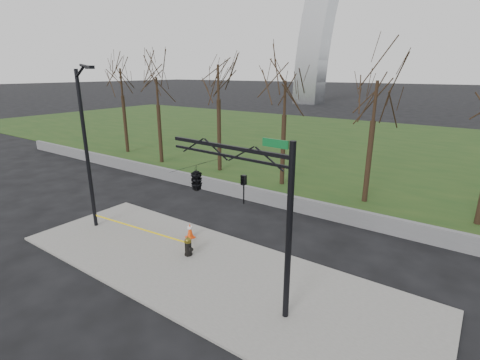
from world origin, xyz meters
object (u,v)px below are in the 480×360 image
Objects in this scene: traffic_cone at (190,230)px; traffic_signal_mast at (212,182)px; fire_hydrant at (188,247)px; street_light at (86,140)px.

traffic_signal_mast is at bearing -33.92° from traffic_cone.
fire_hydrant reaches higher than traffic_cone.
street_light is at bearing -158.95° from fire_hydrant.
fire_hydrant is 4.36m from traffic_signal_mast.
traffic_signal_mast is at bearing 12.35° from street_light.
street_light is (-5.97, -0.55, 4.19)m from fire_hydrant.
traffic_signal_mast is at bearing -7.02° from fire_hydrant.
traffic_signal_mast is (3.32, -2.24, 3.66)m from traffic_cone.
traffic_cone is 0.09× the size of street_light.
street_light reaches higher than traffic_cone.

